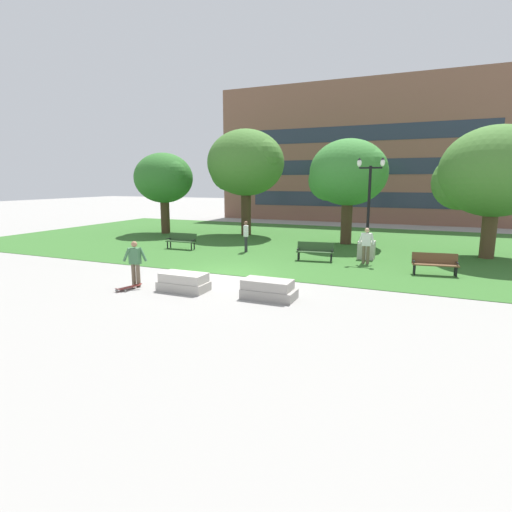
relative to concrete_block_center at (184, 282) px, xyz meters
name	(u,v)px	position (x,y,z in m)	size (l,w,h in m)	color
ground_plane	(225,275)	(0.25, 2.72, -0.31)	(140.00, 140.00, 0.00)	gray
grass_lawn	(295,242)	(0.25, 12.72, -0.30)	(40.00, 20.00, 0.02)	#336628
concrete_block_center	(184,282)	(0.00, 0.00, 0.00)	(1.80, 0.90, 0.64)	#B2ADA3
concrete_block_left	(268,289)	(3.17, 0.26, 0.00)	(1.80, 0.90, 0.64)	#9E9991
person_skateboarder	(135,261)	(-1.95, -0.21, 0.66)	(0.86, 0.40, 1.71)	brown
skateboard	(129,287)	(-1.92, -0.67, -0.22)	(0.46, 1.04, 0.14)	maroon
park_bench_near_left	(315,250)	(2.98, 7.16, 0.23)	(1.86, 0.78, 0.90)	#284723
park_bench_near_right	(435,263)	(8.37, 6.12, 0.23)	(1.86, 0.77, 0.90)	brown
park_bench_far_left	(182,240)	(-5.04, 7.56, 0.23)	(1.81, 0.57, 0.90)	#284723
lamp_post_right	(367,239)	(5.25, 8.65, 0.73)	(1.32, 0.80, 5.00)	#ADA89E
tree_near_left	(494,173)	(10.82, 11.25, 3.97)	(5.50, 5.24, 6.56)	#4C3823
tree_far_right	(347,174)	(3.32, 13.21, 4.03)	(4.95, 4.71, 6.39)	#42301E
tree_near_right	(245,164)	(-4.18, 14.61, 4.78)	(5.72, 5.45, 7.46)	#42301E
tree_far_left	(163,179)	(-10.18, 13.17, 3.74)	(4.50, 4.29, 5.92)	#42301E
person_bystander_near_lawn	(246,235)	(-1.18, 8.08, 0.68)	(0.36, 0.61, 1.71)	#28282D
person_bystander_far_lawn	(366,244)	(5.39, 7.35, 0.68)	(0.75, 0.25, 1.71)	brown
building_facade_distant	(365,152)	(2.36, 27.22, 6.22)	(29.01, 1.03, 13.07)	brown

